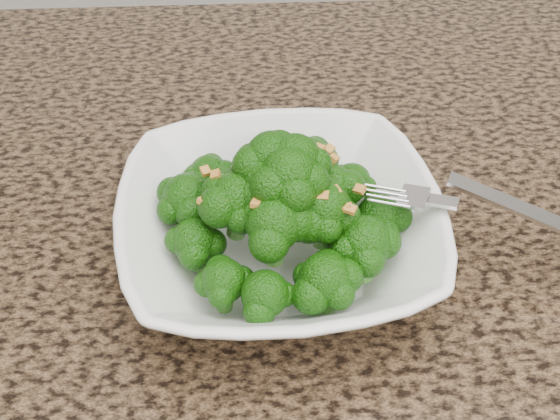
{
  "coord_description": "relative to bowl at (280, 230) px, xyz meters",
  "views": [
    {
      "loc": [
        -0.17,
        0.0,
        1.3
      ],
      "look_at": [
        -0.15,
        0.38,
        0.95
      ],
      "focal_mm": 45.0,
      "sensor_mm": 36.0,
      "label": 1
    }
  ],
  "objects": [
    {
      "name": "granite_counter",
      "position": [
        0.15,
        -0.08,
        -0.04
      ],
      "size": [
        1.64,
        1.04,
        0.03
      ],
      "primitive_type": "cube",
      "color": "brown",
      "rests_on": "cabinet"
    },
    {
      "name": "garlic_topping",
      "position": [
        -0.0,
        0.0,
        0.1
      ],
      "size": [
        0.13,
        0.13,
        0.01
      ],
      "primitive_type": null,
      "color": "gold",
      "rests_on": "broccoli_pile"
    },
    {
      "name": "fork",
      "position": [
        0.12,
        -0.01,
        0.04
      ],
      "size": [
        0.19,
        0.11,
        0.01
      ],
      "primitive_type": null,
      "rotation": [
        0.0,
        0.0,
        -0.43
      ],
      "color": "silver",
      "rests_on": "bowl"
    },
    {
      "name": "broccoli_pile",
      "position": [
        -0.0,
        0.0,
        0.06
      ],
      "size": [
        0.21,
        0.21,
        0.07
      ],
      "primitive_type": null,
      "color": "#185409",
      "rests_on": "bowl"
    },
    {
      "name": "bowl",
      "position": [
        0.0,
        0.0,
        0.0
      ],
      "size": [
        0.26,
        0.26,
        0.06
      ],
      "primitive_type": "imported",
      "rotation": [
        0.0,
        0.0,
        0.07
      ],
      "color": "white",
      "rests_on": "granite_counter"
    }
  ]
}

